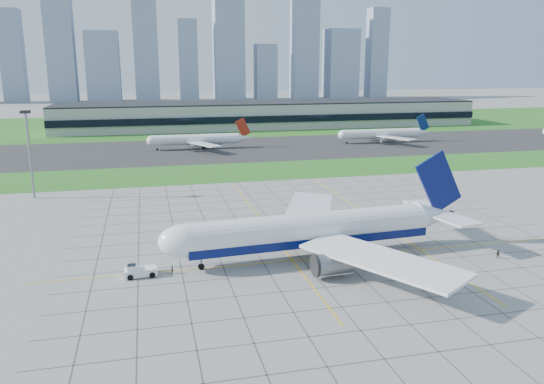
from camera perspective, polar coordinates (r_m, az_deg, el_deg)
The scene contains 14 objects.
ground at distance 111.45m, azimuth 6.94°, elevation -6.56°, with size 1400.00×1400.00×0.00m, color gray.
grass_median at distance 195.33m, azimuth -2.23°, elevation 2.25°, with size 700.00×35.00×0.04m, color #2C6C1E.
asphalt_taxiway at distance 248.71m, azimuth -4.72°, elevation 4.64°, with size 700.00×75.00×0.04m, color #383838.
grass_far at distance 356.94m, azimuth -7.47°, elevation 7.24°, with size 700.00×145.00×0.04m, color #2C6C1E.
apron_markings at distance 121.44m, azimuth 5.31°, elevation -4.81°, with size 120.00×130.00×0.03m.
terminal at distance 338.15m, azimuth -0.21°, elevation 8.35°, with size 260.00×43.00×15.80m.
light_mast at distance 167.65m, azimuth -24.71°, elevation 4.76°, with size 2.50×2.50×25.60m.
city_skyline at distance 618.99m, azimuth -11.21°, elevation 15.16°, with size 523.00×32.40×160.00m.
airliner at distance 107.08m, azimuth 4.36°, elevation -4.15°, with size 65.43×66.12×20.59m.
pushback_tug at distance 101.67m, azimuth -14.11°, elevation -8.25°, with size 8.66×3.37×2.39m.
crew_near at distance 101.75m, azimuth -10.68°, elevation -8.20°, with size 0.59×0.39×1.61m, color black.
crew_far at distance 116.73m, azimuth 23.14°, elevation -6.20°, with size 0.84×0.66×1.73m, color #29261B.
distant_jet_1 at distance 249.95m, azimuth -8.06°, elevation 5.63°, with size 46.04×42.66×14.08m.
distant_jet_2 at distance 274.43m, azimuth 11.76°, elevation 6.17°, with size 47.07×42.66×14.08m.
Camera 1 is at (-37.21, -97.97, 37.95)m, focal length 35.00 mm.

